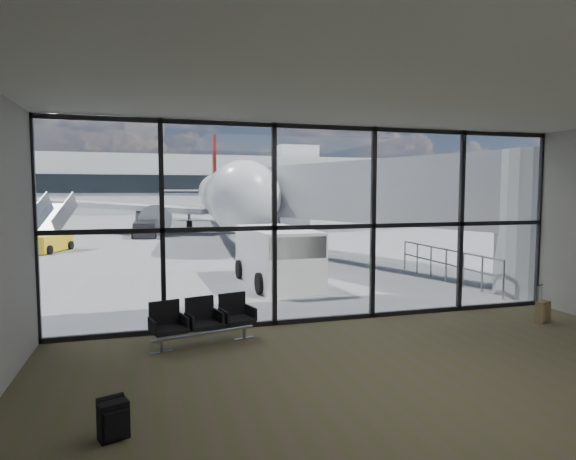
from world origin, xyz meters
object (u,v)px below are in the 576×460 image
airliner (223,196)px  mobile_stairs (45,240)px  seating_row (202,318)px  backpack (114,420)px  service_van (278,256)px  belt_loader (144,228)px  suitcase (543,312)px

airliner → mobile_stairs: size_ratio=9.32×
seating_row → backpack: size_ratio=4.04×
service_van → mobile_stairs: size_ratio=1.16×
airliner → seating_row: bearing=-94.5°
belt_loader → seating_row: bearing=-86.1°
backpack → seating_row: bearing=47.4°
belt_loader → suitcase: bearing=-68.9°
service_van → mobile_stairs: bearing=125.9°
backpack → service_van: (4.41, 8.90, 0.68)m
service_van → suitcase: bearing=-54.8°
suitcase → belt_loader: bearing=91.8°
airliner → mobile_stairs: airliner is taller
backpack → mobile_stairs: (-4.62, 20.38, 0.32)m
seating_row → service_van: bearing=46.9°
airliner → backpack: bearing=-96.0°
backpack → belt_loader: belt_loader is taller
suitcase → service_van: (-4.67, 6.10, 0.67)m
service_van → seating_row: bearing=-120.9°
seating_row → mobile_stairs: (-6.04, 16.96, 0.06)m
seating_row → belt_loader: belt_loader is taller
airliner → mobile_stairs: (-10.49, -10.23, -2.12)m
airliner → belt_loader: size_ratio=9.04×
seating_row → suitcase: 7.69m
seating_row → belt_loader: size_ratio=0.55×
backpack → service_van: 9.96m
service_van → mobile_stairs: 14.61m
mobile_stairs → airliner: bearing=63.1°
backpack → mobile_stairs: size_ratio=0.14×
backpack → suitcase: bearing=-2.9°
suitcase → airliner: bearing=77.9°
backpack → belt_loader: bearing=69.8°
seating_row → service_van: size_ratio=0.49×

